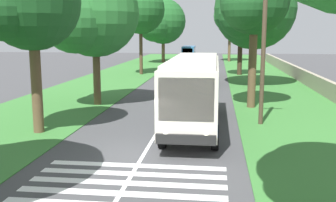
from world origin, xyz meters
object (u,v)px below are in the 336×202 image
object	(u,v)px
coach_bus	(194,88)
roadside_tree_left_1	(162,23)
roadside_tree_left_2	(140,11)
roadside_tree_right_3	(252,3)
roadside_tree_right_4	(253,11)
roadside_tree_left_3	(91,16)
trailing_car_1	(203,72)
trailing_minibus_0	(189,52)
roadside_tree_right_0	(240,25)
roadside_tree_right_2	(229,17)
utility_pole	(263,53)
trailing_car_0	(206,78)
trailing_car_3	(208,61)
trailing_car_2	(180,66)
roadside_tree_left_4	(29,5)

from	to	relation	value
coach_bus	roadside_tree_left_1	xyz separation A→B (m)	(45.10, 7.95, 4.38)
roadside_tree_left_2	coach_bus	bearing A→B (deg)	-163.25
roadside_tree_right_3	roadside_tree_right_4	size ratio (longest dim) A/B	0.85
coach_bus	roadside_tree_left_3	distance (m)	10.20
roadside_tree_left_3	roadside_tree_right_4	bearing A→B (deg)	-45.22
trailing_car_1	trailing_minibus_0	size ratio (longest dim) A/B	0.72
coach_bus	roadside_tree_right_4	bearing A→B (deg)	-14.17
roadside_tree_right_0	roadside_tree_left_2	bearing A→B (deg)	92.73
trailing_car_1	roadside_tree_left_3	xyz separation A→B (m)	(-17.80, 7.04, 5.49)
roadside_tree_right_0	roadside_tree_right_2	xyz separation A→B (m)	(22.04, 0.55, 1.73)
roadside_tree_right_2	utility_pole	xyz separation A→B (m)	(-47.83, -0.45, -3.65)
trailing_car_0	trailing_car_3	size ratio (longest dim) A/B	1.00
trailing_car_2	trailing_car_3	distance (m)	10.41
roadside_tree_right_0	roadside_tree_left_1	bearing A→B (deg)	32.77
roadside_tree_left_4	roadside_tree_right_2	size ratio (longest dim) A/B	0.84
utility_pole	trailing_car_0	bearing A→B (deg)	11.76
roadside_tree_left_1	utility_pole	size ratio (longest dim) A/B	1.39
coach_bus	roadside_tree_left_3	bearing A→B (deg)	51.42
trailing_car_2	roadside_tree_left_4	bearing A→B (deg)	172.40
roadside_tree_right_4	trailing_car_1	bearing A→B (deg)	37.48
trailing_car_1	roadside_tree_right_3	distance (m)	18.89
trailing_minibus_0	trailing_car_3	bearing A→B (deg)	-160.69
trailing_car_1	roadside_tree_right_2	distance (m)	26.49
trailing_minibus_0	roadside_tree_left_3	world-z (taller)	roadside_tree_left_3
trailing_car_3	roadside_tree_left_1	bearing A→B (deg)	58.63
trailing_car_0	roadside_tree_right_4	xyz separation A→B (m)	(-0.43, -4.28, 6.34)
roadside_tree_left_2	roadside_tree_left_4	bearing A→B (deg)	-179.89
trailing_minibus_0	roadside_tree_right_0	distance (m)	25.54
trailing_car_1	roadside_tree_left_1	xyz separation A→B (m)	(21.44, 7.66, 5.86)
roadside_tree_left_1	roadside_tree_right_3	distance (m)	40.51
trailing_car_2	roadside_tree_right_0	world-z (taller)	roadside_tree_right_0
trailing_car_1	roadside_tree_right_3	size ratio (longest dim) A/B	0.46
trailing_car_2	roadside_tree_right_3	xyz separation A→B (m)	(-24.29, -6.94, 6.25)
roadside_tree_left_4	roadside_tree_right_0	xyz separation A→B (m)	(28.99, -11.62, -0.48)
roadside_tree_right_3	roadside_tree_right_0	bearing A→B (deg)	-0.94
trailing_car_1	trailing_minibus_0	bearing A→B (deg)	7.42
roadside_tree_left_4	roadside_tree_right_2	world-z (taller)	roadside_tree_right_2
roadside_tree_left_1	roadside_tree_right_2	size ratio (longest dim) A/B	0.99
coach_bus	roadside_tree_right_0	xyz separation A→B (m)	(26.94, -3.73, 3.71)
roadside_tree_left_2	roadside_tree_right_3	bearing A→B (deg)	-150.68
trailing_car_1	trailing_car_0	bearing A→B (deg)	-175.64
utility_pole	roadside_tree_left_4	bearing A→B (deg)	105.52
trailing_car_0	roadside_tree_right_3	bearing A→B (deg)	-164.50
trailing_car_1	utility_pole	xyz separation A→B (m)	(-22.50, -3.93, 3.27)
trailing_car_1	roadside_tree_right_0	bearing A→B (deg)	-50.75
trailing_car_0	trailing_car_2	distance (m)	13.09
roadside_tree_left_3	roadside_tree_right_4	distance (m)	16.57
roadside_tree_left_1	roadside_tree_right_4	xyz separation A→B (m)	(-27.59, -12.37, 0.48)
roadside_tree_left_2	roadside_tree_right_2	distance (m)	25.19
roadside_tree_left_4	roadside_tree_right_0	world-z (taller)	roadside_tree_left_4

